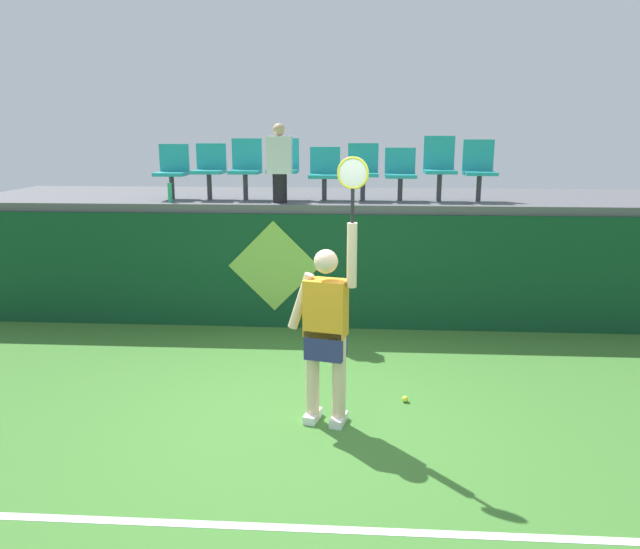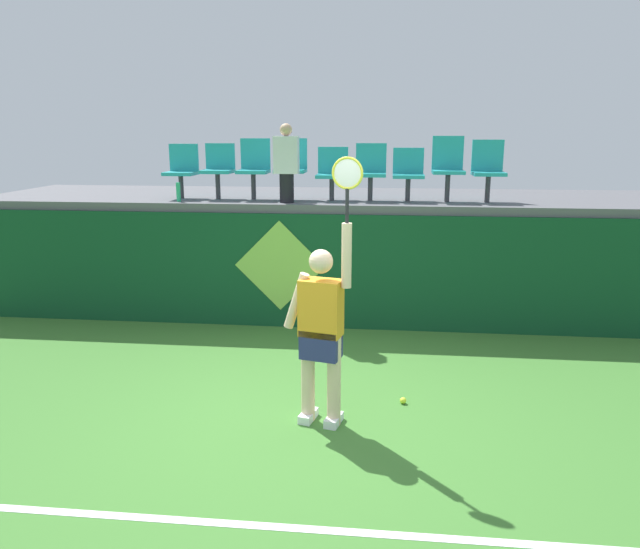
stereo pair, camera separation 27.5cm
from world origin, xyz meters
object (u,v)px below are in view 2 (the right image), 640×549
object	(u,v)px
stadium_chair_3	(291,165)
stadium_chair_7	(448,165)
water_bottle	(178,192)
stadium_chair_0	(182,168)
stadium_chair_6	(408,172)
stadium_chair_2	(254,166)
tennis_ball	(403,401)
spectator_0	(286,162)
stadium_chair_1	(219,167)
stadium_chair_5	(371,169)
stadium_chair_4	(332,171)
stadium_chair_8	(488,168)
tennis_player	(322,327)

from	to	relation	value
stadium_chair_3	stadium_chair_7	bearing A→B (deg)	0.10
water_bottle	stadium_chair_0	distance (m)	0.57
stadium_chair_6	stadium_chair_2	bearing A→B (deg)	179.79
tennis_ball	stadium_chair_0	size ratio (longest dim) A/B	0.08
stadium_chair_3	spectator_0	size ratio (longest dim) A/B	0.81
stadium_chair_2	stadium_chair_3	bearing A→B (deg)	-0.16
water_bottle	stadium_chair_1	size ratio (longest dim) A/B	0.34
stadium_chair_2	spectator_0	world-z (taller)	spectator_0
stadium_chair_6	stadium_chair_5	bearing A→B (deg)	179.47
stadium_chair_1	stadium_chair_6	world-z (taller)	stadium_chair_1
tennis_ball	stadium_chair_0	world-z (taller)	stadium_chair_0
stadium_chair_4	spectator_0	distance (m)	0.75
tennis_ball	stadium_chair_4	bearing A→B (deg)	108.16
stadium_chair_0	water_bottle	bearing A→B (deg)	-79.08
stadium_chair_1	stadium_chair_2	size ratio (longest dim) A/B	0.92
stadium_chair_0	stadium_chair_4	size ratio (longest dim) A/B	1.05
stadium_chair_4	stadium_chair_7	bearing A→B (deg)	0.28
stadium_chair_8	stadium_chair_5	bearing A→B (deg)	-179.91
stadium_chair_2	spectator_0	size ratio (longest dim) A/B	0.81
water_bottle	stadium_chair_2	bearing A→B (deg)	25.45
stadium_chair_1	spectator_0	world-z (taller)	spectator_0
stadium_chair_7	stadium_chair_2	bearing A→B (deg)	-179.95
tennis_player	stadium_chair_4	xyz separation A→B (m)	(-0.22, 3.54, 1.19)
stadium_chair_4	stadium_chair_5	bearing A→B (deg)	0.28
water_bottle	stadium_chair_5	bearing A→B (deg)	9.92
stadium_chair_3	spectator_0	xyz separation A→B (m)	(0.00, -0.42, 0.06)
stadium_chair_3	spectator_0	distance (m)	0.43
tennis_ball	stadium_chair_7	size ratio (longest dim) A/B	0.07
tennis_player	stadium_chair_8	world-z (taller)	stadium_chair_8
stadium_chair_3	stadium_chair_4	bearing A→B (deg)	-0.40
tennis_player	tennis_ball	size ratio (longest dim) A/B	37.91
stadium_chair_1	stadium_chair_3	distance (m)	1.08
stadium_chair_7	tennis_ball	bearing A→B (deg)	-101.80
stadium_chair_2	stadium_chair_5	size ratio (longest dim) A/B	1.08
stadium_chair_5	stadium_chair_6	size ratio (longest dim) A/B	1.08
stadium_chair_3	stadium_chair_8	xyz separation A→B (m)	(2.81, 0.00, -0.02)
tennis_player	spectator_0	bearing A→B (deg)	104.70
tennis_player	spectator_0	world-z (taller)	spectator_0
tennis_ball	stadium_chair_7	xyz separation A→B (m)	(0.64, 3.07, 2.20)
stadium_chair_1	stadium_chair_7	size ratio (longest dim) A/B	0.88
stadium_chair_3	stadium_chair_6	bearing A→B (deg)	-0.22
tennis_player	stadium_chair_6	bearing A→B (deg)	76.14
spectator_0	stadium_chair_4	bearing A→B (deg)	34.63
stadium_chair_0	stadium_chair_1	bearing A→B (deg)	-0.36
tennis_ball	stadium_chair_7	distance (m)	3.83
stadium_chair_3	stadium_chair_5	world-z (taller)	stadium_chair_3
stadium_chair_8	stadium_chair_3	bearing A→B (deg)	-179.98
stadium_chair_1	stadium_chair_4	distance (m)	1.69
tennis_player	stadium_chair_0	world-z (taller)	stadium_chair_0
water_bottle	stadium_chair_3	bearing A→B (deg)	17.05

